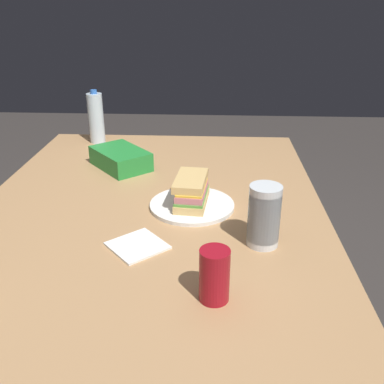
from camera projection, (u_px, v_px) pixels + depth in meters
name	position (u px, v px, depth m)	size (l,w,h in m)	color
ground_plane	(158.00, 378.00, 1.67)	(8.00, 8.00, 0.00)	#383330
dining_table	(151.00, 230.00, 1.40)	(1.48, 1.08, 0.74)	tan
paper_plate	(192.00, 205.00, 1.36)	(0.26, 0.26, 0.01)	white
sandwich	(192.00, 191.00, 1.34)	(0.19, 0.11, 0.08)	#DBB26B
soda_can_red	(214.00, 275.00, 0.92)	(0.07, 0.07, 0.12)	maroon
chip_bag	(121.00, 158.00, 1.66)	(0.23, 0.15, 0.07)	#268C38
water_bottle_tall	(96.00, 118.00, 1.91)	(0.07, 0.07, 0.23)	silver
plastic_cup_stack	(264.00, 216.00, 1.12)	(0.08, 0.08, 0.17)	silver
paper_napkin	(136.00, 246.00, 1.14)	(0.13, 0.13, 0.01)	white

